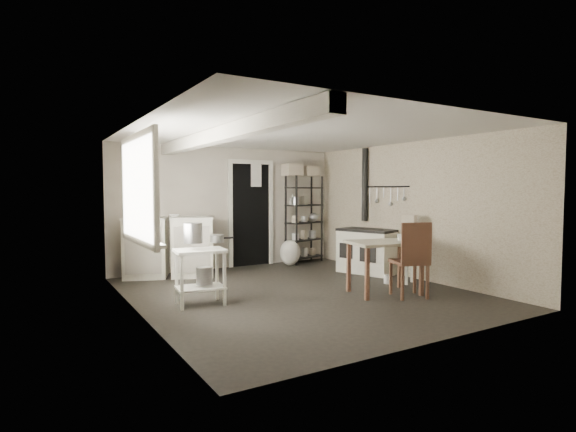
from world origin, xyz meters
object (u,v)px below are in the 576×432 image
prep_table (200,274)px  chair (409,262)px  work_table (384,267)px  shelf_rack (304,216)px  stove (367,248)px  stockpot (193,233)px  base_cabinets (170,250)px  flour_sack (290,253)px

prep_table → chair: size_ratio=0.69×
work_table → chair: (0.16, -0.32, 0.10)m
prep_table → work_table: (2.49, -0.76, -0.02)m
shelf_rack → stove: size_ratio=1.77×
work_table → stockpot: bearing=163.8°
base_cabinets → work_table: base_cabinets is taller
shelf_rack → work_table: bearing=-116.6°
shelf_rack → flour_sack: bearing=-174.9°
stockpot → chair: 2.98m
base_cabinets → stockpot: bearing=-77.1°
work_table → chair: bearing=-63.7°
prep_table → stove: stove is taller
base_cabinets → chair: (2.43, -3.19, 0.02)m
work_table → flour_sack: size_ratio=1.96×
base_cabinets → flour_sack: size_ratio=3.07×
flour_sack → stove: bearing=-60.8°
shelf_rack → work_table: 3.04m
chair → stockpot: bearing=178.0°
prep_table → stockpot: (-0.09, -0.01, 0.54)m
stockpot → shelf_rack: bearing=35.1°
prep_table → base_cabinets: base_cabinets is taller
stove → chair: 1.83m
base_cabinets → shelf_rack: bearing=22.4°
stove → base_cabinets: bearing=136.6°
chair → flour_sack: chair is taller
prep_table → base_cabinets: bearing=84.3°
stove → work_table: size_ratio=1.01×
base_cabinets → flour_sack: base_cabinets is taller
prep_table → flour_sack: size_ratio=1.43×
base_cabinets → chair: chair is taller
prep_table → flour_sack: (2.58, 2.01, -0.16)m
stockpot → shelf_rack: (3.11, 2.19, 0.01)m
prep_table → stove: bearing=10.4°
prep_table → stove: 3.41m
stockpot → base_cabinets: 2.20m
prep_table → stockpot: size_ratio=2.85×
flour_sack → stockpot: bearing=-142.9°
stockpot → shelf_rack: shelf_rack is taller
shelf_rack → work_table: shelf_rack is taller
base_cabinets → flour_sack: (2.36, -0.11, -0.22)m
base_cabinets → work_table: 3.67m
flour_sack → chair: bearing=-88.7°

